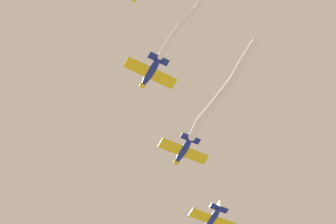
# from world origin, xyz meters

# --- Properties ---
(airplane_lead) EXTENTS (4.95, 6.61, 1.65)m
(airplane_lead) POSITION_xyz_m (1.25, -4.96, 79.73)
(airplane_lead) COLOR navy
(airplane_left_wing) EXTENTS (4.95, 6.62, 1.65)m
(airplane_left_wing) POSITION_xyz_m (-7.86, 2.88, 79.98)
(airplane_left_wing) COLOR navy
(smoke_trail_left_wing) EXTENTS (16.90, 2.29, 2.61)m
(smoke_trail_left_wing) POSITION_xyz_m (-18.16, 2.12, 78.96)
(smoke_trail_left_wing) COLOR white
(airplane_right_wing) EXTENTS (5.02, 6.67, 1.65)m
(airplane_right_wing) POSITION_xyz_m (-16.97, 10.72, 80.23)
(airplane_right_wing) COLOR navy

